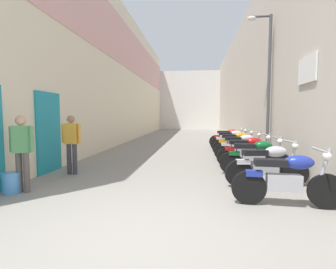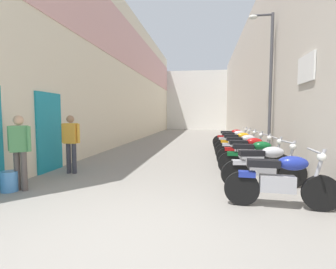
# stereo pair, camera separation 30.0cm
# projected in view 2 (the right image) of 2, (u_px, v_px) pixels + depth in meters

# --- Properties ---
(ground_plane) EXTENTS (40.82, 40.82, 0.00)m
(ground_plane) POSITION_uv_depth(u_px,v_px,m) (186.00, 144.00, 13.49)
(ground_plane) COLOR gray
(building_left) EXTENTS (0.45, 24.82, 7.69)m
(building_left) POSITION_uv_depth(u_px,v_px,m) (133.00, 78.00, 15.64)
(building_left) COLOR beige
(building_left) RESTS_ON ground
(building_right) EXTENTS (0.45, 24.82, 6.87)m
(building_right) POSITION_uv_depth(u_px,v_px,m) (248.00, 84.00, 14.67)
(building_right) COLOR beige
(building_right) RESTS_ON ground
(building_far_end) EXTENTS (9.56, 2.00, 6.46)m
(building_far_end) POSITION_uv_depth(u_px,v_px,m) (197.00, 101.00, 28.43)
(building_far_end) COLOR silver
(building_far_end) RESTS_ON ground
(motorcycle_nearest) EXTENTS (1.85, 0.58, 1.04)m
(motorcycle_nearest) POSITION_uv_depth(u_px,v_px,m) (281.00, 179.00, 4.19)
(motorcycle_nearest) COLOR black
(motorcycle_nearest) RESTS_ON ground
(motorcycle_second) EXTENTS (1.84, 0.58, 1.04)m
(motorcycle_second) POSITION_uv_depth(u_px,v_px,m) (264.00, 165.00, 5.39)
(motorcycle_second) COLOR black
(motorcycle_second) RESTS_ON ground
(motorcycle_third) EXTENTS (1.85, 0.58, 1.04)m
(motorcycle_third) POSITION_uv_depth(u_px,v_px,m) (255.00, 157.00, 6.48)
(motorcycle_third) COLOR black
(motorcycle_third) RESTS_ON ground
(motorcycle_fourth) EXTENTS (1.85, 0.58, 1.04)m
(motorcycle_fourth) POSITION_uv_depth(u_px,v_px,m) (248.00, 151.00, 7.47)
(motorcycle_fourth) COLOR black
(motorcycle_fourth) RESTS_ON ground
(motorcycle_fifth) EXTENTS (1.85, 0.58, 1.04)m
(motorcycle_fifth) POSITION_uv_depth(u_px,v_px,m) (243.00, 146.00, 8.57)
(motorcycle_fifth) COLOR black
(motorcycle_fifth) RESTS_ON ground
(motorcycle_sixth) EXTENTS (1.85, 0.58, 1.04)m
(motorcycle_sixth) POSITION_uv_depth(u_px,v_px,m) (239.00, 143.00, 9.68)
(motorcycle_sixth) COLOR black
(motorcycle_sixth) RESTS_ON ground
(motorcycle_seventh) EXTENTS (1.85, 0.58, 1.04)m
(motorcycle_seventh) POSITION_uv_depth(u_px,v_px,m) (235.00, 140.00, 10.90)
(motorcycle_seventh) COLOR black
(motorcycle_seventh) RESTS_ON ground
(motorcycle_eighth) EXTENTS (1.85, 0.58, 1.04)m
(motorcycle_eighth) POSITION_uv_depth(u_px,v_px,m) (232.00, 138.00, 11.89)
(motorcycle_eighth) COLOR black
(motorcycle_eighth) RESTS_ON ground
(pedestrian_by_doorway) EXTENTS (0.52, 0.35, 1.57)m
(pedestrian_by_doorway) POSITION_uv_depth(u_px,v_px,m) (20.00, 147.00, 5.16)
(pedestrian_by_doorway) COLOR #564C47
(pedestrian_by_doorway) RESTS_ON ground
(pedestrian_mid_alley) EXTENTS (0.52, 0.20, 1.57)m
(pedestrian_mid_alley) POSITION_uv_depth(u_px,v_px,m) (71.00, 140.00, 6.70)
(pedestrian_mid_alley) COLOR #383842
(pedestrian_mid_alley) RESTS_ON ground
(water_jug_near_door) EXTENTS (0.34, 0.34, 0.42)m
(water_jug_near_door) POSITION_uv_depth(u_px,v_px,m) (10.00, 181.00, 5.16)
(water_jug_near_door) COLOR #4C8CCC
(water_jug_near_door) RESTS_ON ground
(street_lamp) EXTENTS (0.79, 0.18, 4.80)m
(street_lamp) POSITION_uv_depth(u_px,v_px,m) (268.00, 77.00, 8.05)
(street_lamp) COLOR #47474C
(street_lamp) RESTS_ON ground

